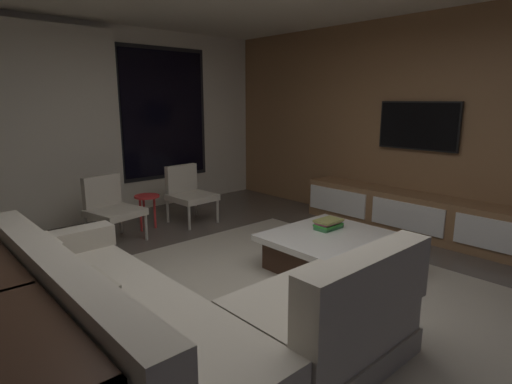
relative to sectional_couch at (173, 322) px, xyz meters
name	(u,v)px	position (x,y,z in m)	size (l,w,h in m)	color
floor	(257,310)	(0.86, 0.16, -0.29)	(9.20, 9.20, 0.00)	#564C44
back_wall_with_window	(74,124)	(0.80, 3.77, 1.05)	(6.60, 0.30, 2.70)	beige
media_wall	(442,126)	(3.92, 0.16, 1.06)	(0.12, 7.80, 2.70)	#8E6642
area_rug	(295,300)	(1.21, 0.06, -0.28)	(3.20, 3.80, 0.01)	#ADA391
sectional_couch	(173,322)	(0.00, 0.00, 0.00)	(1.98, 2.50, 0.82)	#A49C8C
coffee_table	(334,252)	(1.97, 0.24, -0.10)	(1.16, 1.16, 0.36)	#392419
book_stack_on_coffee_table	(328,224)	(2.11, 0.43, 0.12)	(0.30, 0.20, 0.10)	#3A7B48
accent_chair_near_window	(188,191)	(1.87, 2.68, 0.14)	(0.57, 0.59, 0.78)	#B2ADA0
accent_chair_by_curtain	(110,205)	(0.73, 2.62, 0.14)	(0.64, 0.66, 0.78)	#B2ADA0
side_stool	(147,202)	(1.26, 2.72, 0.08)	(0.32, 0.32, 0.46)	red
media_console	(419,216)	(3.63, 0.21, -0.04)	(0.46, 3.10, 0.52)	#8E6642
mounted_tv	(418,126)	(3.81, 0.41, 1.06)	(0.05, 1.04, 0.60)	black
console_table_behind_couch	(2,354)	(-0.91, 0.13, 0.12)	(0.40, 2.10, 0.74)	#392419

